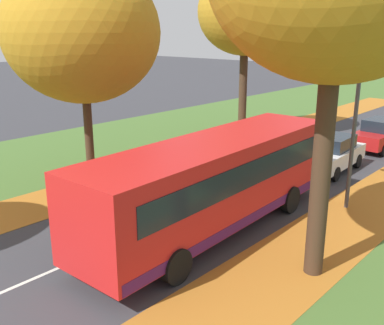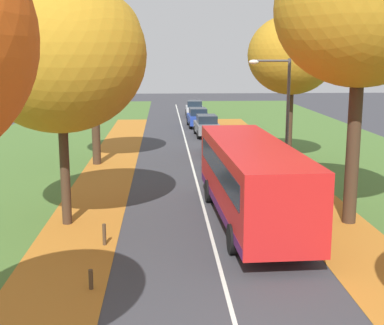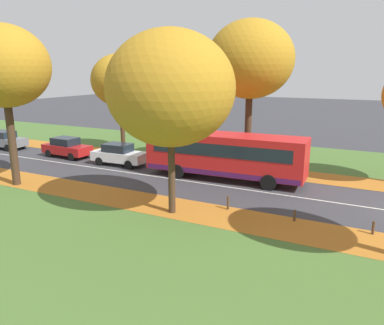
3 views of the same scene
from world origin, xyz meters
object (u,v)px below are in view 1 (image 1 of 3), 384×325
tree_left_near (82,32)px  car_red_following (380,134)px  tree_left_mid (245,12)px  bollard_fourth (64,199)px  streetlamp_right (347,105)px  bus (215,180)px  car_white_lead (331,153)px

tree_left_near → car_red_following: bearing=63.5°
tree_left_mid → bollard_fourth: tree_left_mid is taller
bollard_fourth → streetlamp_right: (7.26, 6.96, 3.37)m
bus → car_white_lead: 8.58m
bollard_fourth → car_white_lead: car_white_lead is taller
bus → car_white_lead: bearing=90.4°
tree_left_near → car_white_lead: 12.04m
bollard_fourth → streetlamp_right: size_ratio=0.12×
streetlamp_right → tree_left_mid: bearing=144.4°
tree_left_near → streetlamp_right: size_ratio=1.48×
streetlamp_right → bus: 5.52m
car_white_lead → car_red_following: same height
bollard_fourth → car_white_lead: (5.13, 10.81, 0.45)m
tree_left_mid → bus: size_ratio=0.92×
car_white_lead → bollard_fourth: bearing=-115.4°
bus → tree_left_mid: bearing=122.1°
tree_left_near → tree_left_mid: size_ratio=0.92×
tree_left_near → bus: (6.81, -0.12, -4.45)m
tree_left_mid → car_white_lead: tree_left_mid is taller
bus → car_red_following: size_ratio=2.46×
tree_left_near → bollard_fourth: tree_left_near is taller
streetlamp_right → car_white_lead: (-2.13, 3.85, -2.92)m
tree_left_near → car_red_following: (6.94, 13.92, -5.34)m
tree_left_mid → bus: tree_left_mid is taller
bollard_fourth → car_red_following: size_ratio=0.17×
streetlamp_right → bus: (-2.07, -4.69, -2.04)m
car_white_lead → streetlamp_right: bearing=-61.0°
tree_left_mid → car_red_following: tree_left_mid is taller
tree_left_near → streetlamp_right: bearing=27.2°
tree_left_mid → car_white_lead: (6.98, -2.69, -6.38)m
streetlamp_right → car_red_following: streetlamp_right is taller
car_red_following → car_white_lead: bearing=-91.9°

